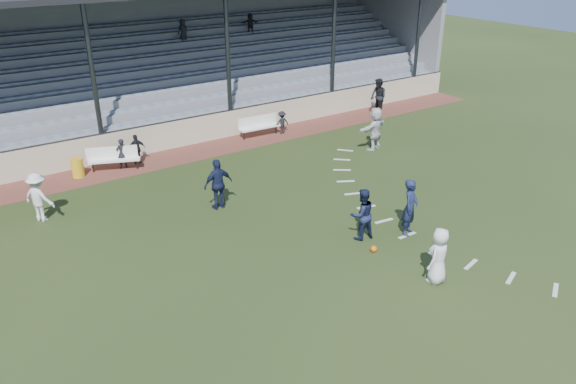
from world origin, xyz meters
The scene contains 19 objects.
ground centered at (0.00, 0.00, 0.00)m, with size 90.00×90.00×0.00m, color #253314.
cinder_track centered at (0.00, 10.50, 0.01)m, with size 34.00×2.00×0.02m, color brown.
retaining_wall centered at (0.00, 11.55, 0.60)m, with size 34.00×0.18×1.20m, color beige.
bench_left centered at (-2.98, 10.51, 0.58)m, with size 2.00×1.20×0.95m.
bench_right centered at (3.98, 10.76, 0.58)m, with size 2.02×0.56×0.95m.
trash_bin centered at (-4.38, 10.59, 0.39)m, with size 0.47×0.47×0.75m, color gold.
football centered at (1.30, -0.15, 0.10)m, with size 0.20×0.20×0.20m, color #F15C0E.
player_white_lead centered at (1.64, -2.27, 0.81)m, with size 0.79×0.51×1.62m, color silver.
player_navy_lead centered at (2.96, 0.10, 0.93)m, with size 0.68×0.44×1.85m, color #161D3D.
player_navy_mid centered at (1.53, 0.71, 0.83)m, with size 0.81×0.63×1.67m, color #161D3D.
player_white_wing centered at (-6.39, 7.57, 0.84)m, with size 1.08×0.62×1.68m, color silver.
player_navy_wing centered at (-1.12, 5.08, 0.90)m, with size 1.06×0.44×1.80m, color #161D3D.
player_white_back centered at (7.29, 6.45, 0.94)m, with size 1.75×0.56×1.88m, color silver.
official centered at (10.88, 10.16, 0.96)m, with size 0.92×0.72×1.89m, color black.
sub_left_near centered at (-2.63, 10.49, 0.64)m, with size 0.45×0.29×1.23m, color black.
sub_left_far centered at (-1.94, 10.65, 0.64)m, with size 0.72×0.30×1.23m, color black.
sub_right centered at (5.09, 10.46, 0.56)m, with size 0.70×0.40×1.08m, color black.
grandstand centered at (0.00, 16.26, 2.20)m, with size 34.60×9.00×6.61m.
penalty_arc centered at (4.12, 0.00, 0.01)m, with size 3.89×14.63×0.01m.
Camera 1 is at (-8.98, -10.66, 8.66)m, focal length 35.00 mm.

